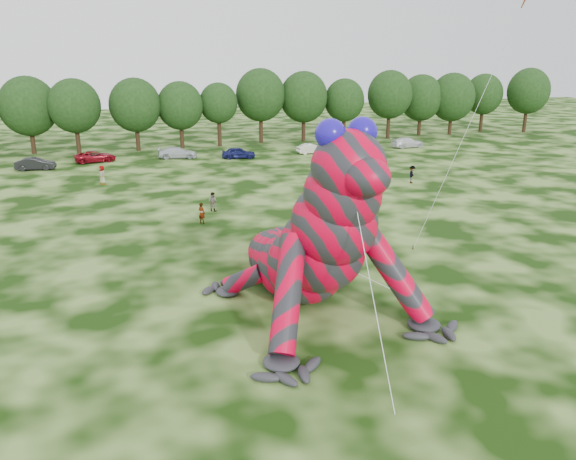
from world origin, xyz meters
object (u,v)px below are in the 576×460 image
at_px(spectator_3, 368,172).
at_px(car_6, 347,146).
at_px(tree_7, 136,115).
at_px(car_4, 239,153).
at_px(car_7, 407,143).
at_px(spectator_4, 102,175).
at_px(tree_15, 452,104).
at_px(tree_9, 219,115).
at_px(spectator_2, 412,174).
at_px(tree_14, 421,105).
at_px(spectator_1, 213,202).
at_px(tree_5, 29,115).
at_px(inflatable_gecko, 294,206).
at_px(car_2, 95,157).
at_px(tree_6, 75,116).
at_px(tree_13, 389,105).
at_px(tree_11, 304,107).
at_px(tree_8, 181,115).
at_px(tree_17, 527,100).
at_px(flying_kite, 518,18).
at_px(tree_16, 483,103).
at_px(car_5, 311,149).
at_px(tree_10, 261,106).
at_px(car_1, 35,164).
at_px(spectator_5, 353,214).
at_px(car_3, 178,153).
at_px(tree_12, 344,109).
at_px(spectator_0, 202,213).

bearing_deg(spectator_3, car_6, 109.89).
height_order(tree_7, car_4, tree_7).
xyz_separation_m(car_7, spectator_4, (-40.19, -11.24, 0.24)).
bearing_deg(car_4, tree_15, -63.47).
xyz_separation_m(tree_9, spectator_2, (13.60, -29.43, -3.46)).
height_order(tree_14, spectator_1, tree_14).
bearing_deg(tree_5, inflatable_gecko, -71.22).
relative_size(tree_9, car_2, 1.83).
xyz_separation_m(inflatable_gecko, tree_15, (43.62, 52.21, -0.10)).
bearing_deg(tree_15, car_6, -156.84).
xyz_separation_m(car_7, spectator_1, (-31.62, -24.50, 0.11)).
bearing_deg(tree_6, tree_13, 0.57).
bearing_deg(tree_14, tree_5, -179.71).
bearing_deg(tree_11, car_6, -74.27).
relative_size(tree_5, tree_8, 1.10).
bearing_deg(car_4, car_6, -74.05).
relative_size(tree_14, tree_17, 0.91).
bearing_deg(tree_9, tree_17, -0.77).
height_order(flying_kite, tree_16, flying_kite).
bearing_deg(tree_5, car_5, -17.72).
distance_m(tree_5, spectator_2, 48.74).
distance_m(tree_15, car_5, 29.50).
xyz_separation_m(tree_7, tree_14, (43.54, 1.92, -0.04)).
bearing_deg(tree_10, flying_kite, -89.26).
xyz_separation_m(tree_5, spectator_2, (37.79, -30.52, -4.02)).
distance_m(tree_7, car_1, 16.04).
distance_m(tree_6, car_1, 11.66).
distance_m(tree_11, spectator_5, 43.45).
distance_m(tree_9, tree_14, 32.43).
height_order(car_1, spectator_2, spectator_2).
bearing_deg(car_6, car_3, 97.99).
xyz_separation_m(car_3, car_6, (22.36, -0.92, -0.06)).
relative_size(tree_12, car_2, 1.89).
distance_m(flying_kite, tree_16, 65.29).
distance_m(tree_16, spectator_5, 60.53).
xyz_separation_m(tree_15, car_2, (-53.96, -8.10, -4.16)).
height_order(tree_17, car_6, tree_17).
xyz_separation_m(tree_13, car_1, (-48.91, -10.52, -4.38)).
relative_size(tree_7, tree_14, 1.01).
height_order(tree_15, car_7, tree_15).
bearing_deg(tree_13, car_3, -166.66).
xyz_separation_m(tree_13, spectator_5, (-24.03, -40.84, -4.15)).
xyz_separation_m(car_3, car_7, (31.29, -1.18, 0.00)).
bearing_deg(car_6, spectator_2, -174.90).
distance_m(tree_16, car_6, 31.18).
bearing_deg(tree_17, spectator_2, -142.37).
relative_size(tree_9, car_7, 1.84).
xyz_separation_m(tree_5, spectator_4, (8.41, -21.55, -3.97)).
xyz_separation_m(tree_7, spectator_1, (3.93, -33.18, -3.95)).
relative_size(spectator_4, spectator_0, 1.14).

